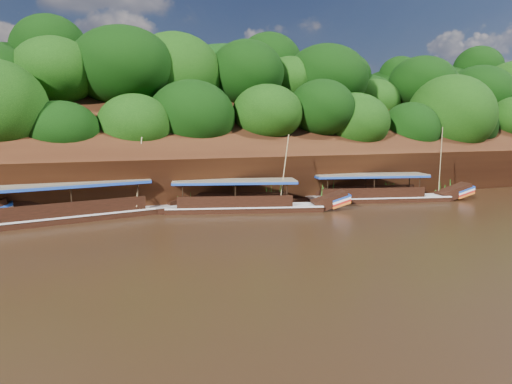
# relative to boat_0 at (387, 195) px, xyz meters

# --- Properties ---
(ground) EXTENTS (160.00, 160.00, 0.00)m
(ground) POSITION_rel_boat_0_xyz_m (-10.39, -7.12, -0.50)
(ground) COLOR black
(ground) RESTS_ON ground
(riverbank) EXTENTS (120.00, 30.06, 19.40)m
(riverbank) POSITION_rel_boat_0_xyz_m (-10.41, 15.61, 1.39)
(riverbank) COLOR #32160B
(riverbank) RESTS_ON ground
(boat_0) EXTENTS (13.59, 5.51, 6.30)m
(boat_0) POSITION_rel_boat_0_xyz_m (0.00, 0.00, 0.00)
(boat_0) COLOR black
(boat_0) RESTS_ON ground
(boat_1) EXTENTS (12.83, 5.87, 5.80)m
(boat_1) POSITION_rel_boat_0_xyz_m (-11.64, 0.07, 0.01)
(boat_1) COLOR black
(boat_1) RESTS_ON ground
(boat_2) EXTENTS (15.68, 5.00, 6.64)m
(boat_2) POSITION_rel_boat_0_xyz_m (-22.25, 1.82, 0.05)
(boat_2) COLOR black
(boat_2) RESTS_ON ground
(reeds) EXTENTS (48.06, 2.33, 2.24)m
(reeds) POSITION_rel_boat_0_xyz_m (-13.57, 2.38, 0.36)
(reeds) COLOR #246519
(reeds) RESTS_ON ground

